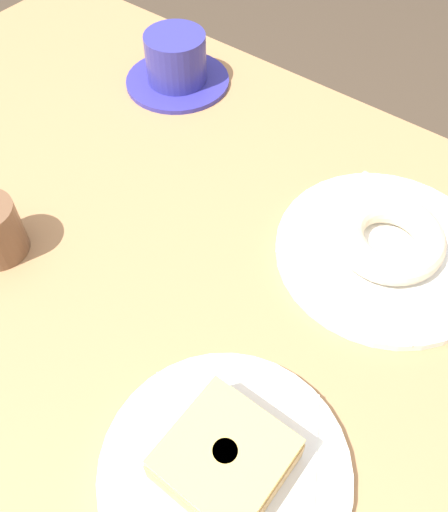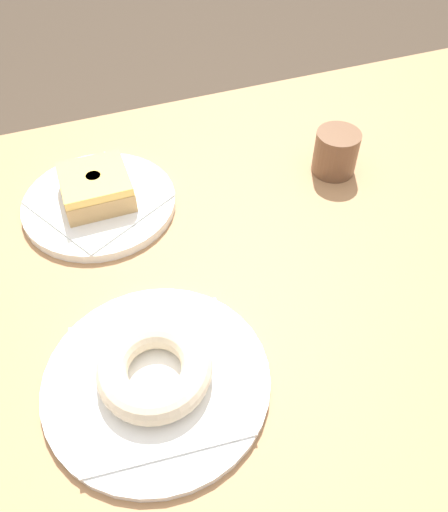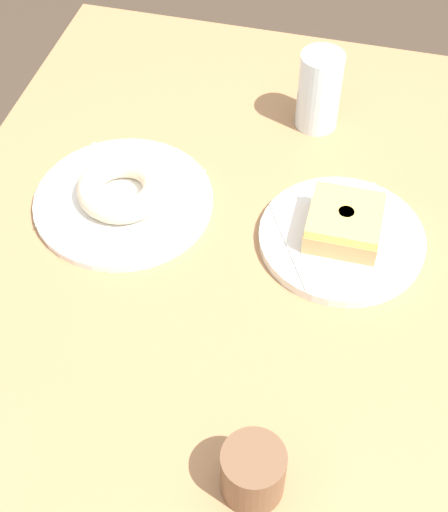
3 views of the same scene
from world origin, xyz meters
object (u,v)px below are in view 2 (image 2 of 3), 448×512
at_px(plate_sugar_ring, 157,381).
at_px(plate_glazed_square, 100,203).
at_px(donut_glazed_square, 96,187).
at_px(donut_sugar_ring, 154,369).
at_px(sugar_jar, 336,152).

height_order(plate_sugar_ring, plate_glazed_square, plate_glazed_square).
xyz_separation_m(plate_sugar_ring, donut_glazed_square, (0.00, -0.29, 0.03)).
bearing_deg(plate_sugar_ring, plate_glazed_square, -89.28).
bearing_deg(donut_glazed_square, donut_sugar_ring, 90.72).
bearing_deg(plate_glazed_square, donut_glazed_square, 0.00).
bearing_deg(plate_sugar_ring, sugar_jar, -143.43).
relative_size(plate_sugar_ring, donut_sugar_ring, 2.01).
distance_m(donut_sugar_ring, donut_glazed_square, 0.29).
bearing_deg(sugar_jar, donut_glazed_square, -6.35).
xyz_separation_m(donut_sugar_ring, plate_glazed_square, (0.00, -0.29, -0.02)).
xyz_separation_m(donut_glazed_square, sugar_jar, (-0.34, 0.04, -0.00)).
height_order(plate_sugar_ring, donut_sugar_ring, donut_sugar_ring).
distance_m(plate_glazed_square, donut_glazed_square, 0.03).
distance_m(plate_sugar_ring, sugar_jar, 0.42).
bearing_deg(sugar_jar, plate_sugar_ring, 36.57).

